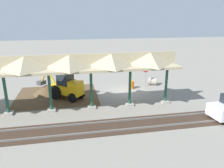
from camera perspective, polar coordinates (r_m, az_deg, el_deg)
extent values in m
plane|color=gray|center=(23.79, 3.42, -2.08)|extent=(120.00, 120.00, 0.00)
cube|color=brown|center=(23.35, -14.10, -2.96)|extent=(8.17, 7.00, 0.01)
cube|color=#9E998E|center=(21.43, 13.64, -4.48)|extent=(0.70, 0.70, 0.20)
cylinder|color=#1E4C38|center=(20.88, 13.96, -0.13)|extent=(0.24, 0.24, 3.60)
cube|color=#9E998E|center=(20.28, 4.59, -5.28)|extent=(0.70, 0.70, 0.20)
cylinder|color=#1E4C38|center=(19.70, 4.70, -0.71)|extent=(0.24, 0.24, 3.60)
cube|color=#9E998E|center=(19.69, -5.30, -6.01)|extent=(0.70, 0.70, 0.20)
cylinder|color=#1E4C38|center=(19.09, -5.43, -1.31)|extent=(0.24, 0.24, 3.60)
cube|color=#9E998E|center=(19.71, -15.49, -6.57)|extent=(0.70, 0.70, 0.20)
cylinder|color=#1E4C38|center=(19.11, -15.89, -1.89)|extent=(0.24, 0.24, 3.60)
cube|color=#9E998E|center=(20.33, -25.38, -6.91)|extent=(0.70, 0.70, 0.20)
cylinder|color=#1E4C38|center=(19.75, -26.00, -2.39)|extent=(0.24, 0.24, 3.60)
cube|color=tan|center=(18.60, -16.36, 3.66)|extent=(22.11, 3.20, 0.20)
cube|color=tan|center=(18.47, -16.53, 5.62)|extent=(22.11, 0.20, 1.10)
pyramid|color=tan|center=(19.62, 9.83, 6.71)|extent=(3.14, 3.20, 1.10)
pyramid|color=tan|center=(18.68, -0.30, 6.45)|extent=(3.14, 3.20, 1.10)
pyramid|color=tan|center=(18.38, -11.10, 5.95)|extent=(3.14, 3.20, 1.10)
pyramid|color=tan|center=(18.72, -21.85, 5.25)|extent=(3.14, 3.20, 1.10)
cube|color=slate|center=(17.79, 8.83, -8.87)|extent=(60.00, 0.08, 0.15)
cube|color=slate|center=(16.59, 10.50, -10.96)|extent=(60.00, 0.08, 0.15)
cube|color=#38281E|center=(17.21, 9.62, -10.06)|extent=(60.00, 2.58, 0.03)
cylinder|color=gray|center=(25.37, 8.72, 1.73)|extent=(0.06, 0.06, 2.33)
cylinder|color=red|center=(25.13, 8.82, 3.87)|extent=(0.76, 0.03, 0.76)
cube|color=#EAB214|center=(22.05, -11.59, -1.31)|extent=(3.32, 3.00, 0.90)
cube|color=#1E262D|center=(21.85, -12.18, 1.63)|extent=(1.75, 1.72, 1.40)
cube|color=#EAB214|center=(21.24, -9.54, 0.07)|extent=(1.58, 1.57, 0.50)
cylinder|color=black|center=(23.24, -12.31, -1.11)|extent=(1.29, 1.10, 1.40)
cylinder|color=black|center=(22.23, -14.63, -2.12)|extent=(1.29, 1.10, 1.40)
cylinder|color=black|center=(22.08, -8.25, -2.54)|extent=(0.89, 0.79, 0.90)
cylinder|color=black|center=(21.10, -10.29, -3.58)|extent=(0.89, 0.79, 0.90)
cylinder|color=#EAB214|center=(23.06, -15.76, 2.06)|extent=(0.95, 0.80, 1.41)
cylinder|color=#EAB214|center=(23.70, -17.35, 2.02)|extent=(0.91, 0.76, 1.63)
cube|color=#47474C|center=(24.21, -17.95, 0.37)|extent=(0.97, 1.00, 0.40)
cone|color=brown|center=(24.38, -16.54, -2.31)|extent=(5.77, 5.77, 1.94)
cylinder|color=#9E9384|center=(26.60, 10.55, 0.70)|extent=(1.26, 1.20, 0.86)
cylinder|color=black|center=(26.63, 9.50, 0.78)|extent=(0.26, 0.51, 0.56)
cylinder|color=black|center=(19.76, 24.97, -6.92)|extent=(0.62, 0.25, 0.60)
cylinder|color=orange|center=(24.85, 5.13, -0.19)|extent=(0.56, 0.56, 0.90)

